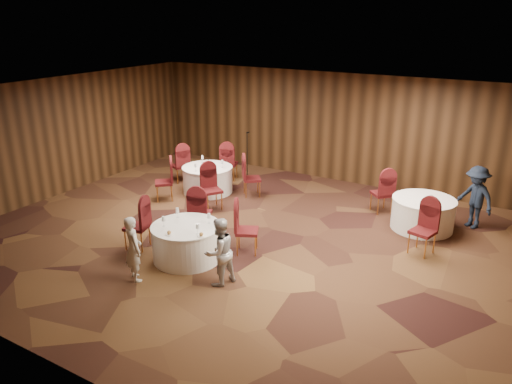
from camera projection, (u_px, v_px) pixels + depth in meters
The scene contains 15 objects.
ground at pixel (244, 239), 11.24m from camera, with size 12.00×12.00×0.00m, color black.
room_shell at pixel (243, 155), 10.57m from camera, with size 12.00×12.00×12.00m.
table_main at pixel (187, 242), 10.23m from camera, with size 1.43×1.43×0.74m.
table_left at pixel (208, 179), 14.04m from camera, with size 1.41×1.41×0.74m.
table_right at pixel (423, 213), 11.67m from camera, with size 1.45×1.45×0.74m.
chairs_main at pixel (194, 223), 10.83m from camera, with size 2.82×1.95×1.00m.
chairs_left at pixel (207, 175), 13.98m from camera, with size 3.19×3.06×1.00m.
chairs_right at pixel (400, 211), 11.51m from camera, with size 2.13×2.52×1.00m.
tabletop_main at pixel (191, 224), 9.95m from camera, with size 1.10×1.02×0.22m.
tabletop_left at pixel (207, 164), 13.88m from camera, with size 0.83×0.81×0.22m.
tabletop_right at pixel (431, 197), 11.20m from camera, with size 0.08×0.08×0.22m.
mic_stand at pixel (247, 166), 15.05m from camera, with size 0.24×0.24×1.48m.
woman_a at pixel (133, 249), 9.34m from camera, with size 0.47×0.31×1.29m, color silver.
woman_b at pixel (219, 252), 9.19m from camera, with size 0.64×0.50×1.32m, color #BDBCC2.
man_c at pixel (475, 197), 11.62m from camera, with size 0.97×0.56×1.50m, color black.
Camera 1 is at (5.45, -8.64, 4.84)m, focal length 35.00 mm.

